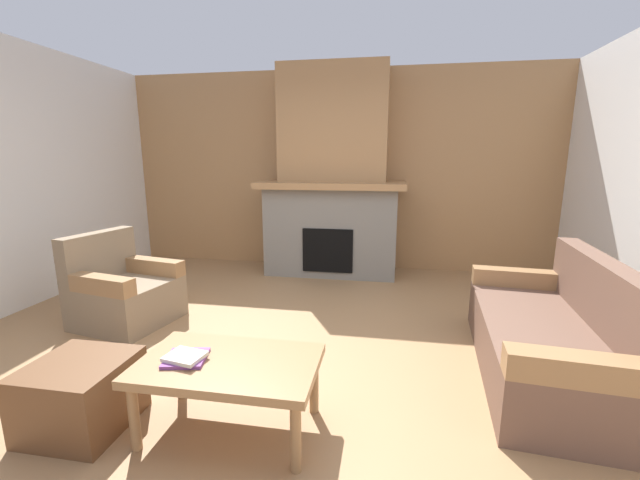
% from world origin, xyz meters
% --- Properties ---
extents(ground, '(9.00, 9.00, 0.00)m').
position_xyz_m(ground, '(0.00, 0.00, 0.00)').
color(ground, '#9E754C').
extents(wall_back_wood_panel, '(6.00, 0.12, 2.70)m').
position_xyz_m(wall_back_wood_panel, '(0.00, 3.00, 1.35)').
color(wall_back_wood_panel, '#A87A4C').
rests_on(wall_back_wood_panel, ground).
extents(fireplace, '(1.90, 0.82, 2.70)m').
position_xyz_m(fireplace, '(0.00, 2.62, 1.16)').
color(fireplace, gray).
rests_on(fireplace, ground).
extents(couch, '(1.00, 1.87, 0.85)m').
position_xyz_m(couch, '(1.93, 0.26, 0.29)').
color(couch, brown).
rests_on(couch, ground).
extents(armchair, '(0.89, 0.89, 0.85)m').
position_xyz_m(armchair, '(-1.70, 0.59, 0.29)').
color(armchair, '#847056').
rests_on(armchair, ground).
extents(coffee_table, '(1.00, 0.60, 0.43)m').
position_xyz_m(coffee_table, '(-0.11, -0.69, 0.38)').
color(coffee_table, '#997047').
rests_on(coffee_table, ground).
extents(ottoman, '(0.52, 0.52, 0.40)m').
position_xyz_m(ottoman, '(-0.96, -0.81, 0.20)').
color(ottoman, brown).
rests_on(ottoman, ground).
extents(book_stack_near_edge, '(0.26, 0.25, 0.04)m').
position_xyz_m(book_stack_near_edge, '(-0.34, -0.73, 0.45)').
color(book_stack_near_edge, '#7A3D84').
rests_on(book_stack_near_edge, coffee_table).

